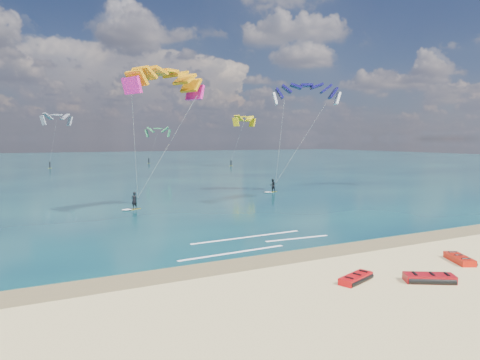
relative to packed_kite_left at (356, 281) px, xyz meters
name	(u,v)px	position (x,y,z in m)	size (l,w,h in m)	color
ground	(122,189)	(-2.18, 41.86, 0.00)	(320.00, 320.00, 0.00)	tan
wet_sand_strip	(262,261)	(-2.18, 4.86, 0.00)	(320.00, 2.40, 0.01)	brown
sea	(72,164)	(-2.18, 105.86, 0.02)	(320.00, 200.00, 0.04)	#0A2637
packed_kite_left	(356,281)	(0.00, 0.00, 0.00)	(2.21, 0.98, 0.36)	red
packed_kite_mid	(429,282)	(2.95, -1.57, 0.00)	(2.42, 1.18, 0.43)	#A10B12
packed_kite_right	(459,262)	(7.08, -0.07, 0.00)	(2.21, 1.09, 0.40)	red
kitesurfer_main	(150,132)	(-3.54, 22.07, 7.08)	(8.12, 7.33, 13.50)	gold
kitesurfer_far	(291,130)	(14.83, 27.94, 7.51)	(8.92, 6.45, 14.21)	#C8D820
shoreline_foam	(255,242)	(-0.64, 8.46, 0.05)	(10.96, 3.67, 0.01)	white
distant_kites	(65,144)	(-5.72, 81.94, 5.42)	(74.34, 42.24, 11.59)	yellow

